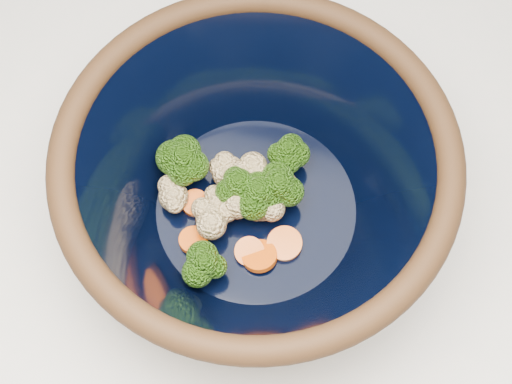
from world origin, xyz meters
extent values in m
cylinder|color=black|center=(-0.09, 0.10, 0.91)|extent=(0.20, 0.20, 0.01)
torus|color=black|center=(-0.09, 0.10, 1.04)|extent=(0.33, 0.33, 0.02)
cylinder|color=black|center=(-0.09, 0.10, 0.93)|extent=(0.19, 0.19, 0.00)
cylinder|color=#608442|center=(-0.16, 0.11, 0.94)|extent=(0.01, 0.01, 0.02)
ellipsoid|color=#3C7215|center=(-0.16, 0.11, 0.97)|extent=(0.04, 0.04, 0.04)
cylinder|color=#608442|center=(-0.11, 0.10, 0.94)|extent=(0.01, 0.01, 0.02)
ellipsoid|color=#3C7215|center=(-0.11, 0.10, 0.97)|extent=(0.04, 0.04, 0.04)
cylinder|color=#608442|center=(-0.07, 0.15, 0.94)|extent=(0.01, 0.01, 0.02)
ellipsoid|color=#3C7215|center=(-0.07, 0.15, 0.96)|extent=(0.04, 0.04, 0.03)
cylinder|color=#608442|center=(-0.12, 0.02, 0.94)|extent=(0.01, 0.01, 0.02)
ellipsoid|color=#3C7215|center=(-0.12, 0.02, 0.96)|extent=(0.04, 0.04, 0.03)
cylinder|color=#608442|center=(-0.07, 0.11, 0.94)|extent=(0.01, 0.01, 0.02)
ellipsoid|color=#3C7215|center=(-0.07, 0.11, 0.97)|extent=(0.04, 0.04, 0.04)
cylinder|color=#608442|center=(-0.09, 0.10, 0.94)|extent=(0.01, 0.01, 0.02)
ellipsoid|color=#3C7215|center=(-0.09, 0.10, 0.97)|extent=(0.04, 0.04, 0.04)
sphere|color=beige|center=(-0.16, 0.08, 0.95)|extent=(0.03, 0.03, 0.03)
sphere|color=beige|center=(-0.11, 0.10, 0.95)|extent=(0.03, 0.03, 0.03)
sphere|color=beige|center=(-0.07, 0.11, 0.95)|extent=(0.03, 0.03, 0.03)
sphere|color=beige|center=(-0.10, 0.12, 0.95)|extent=(0.03, 0.03, 0.03)
sphere|color=beige|center=(-0.12, 0.08, 0.95)|extent=(0.03, 0.03, 0.03)
sphere|color=beige|center=(-0.11, 0.12, 0.95)|extent=(0.03, 0.03, 0.03)
sphere|color=beige|center=(-0.12, 0.07, 0.95)|extent=(0.03, 0.03, 0.03)
sphere|color=beige|center=(-0.09, 0.10, 0.95)|extent=(0.03, 0.03, 0.03)
sphere|color=beige|center=(-0.09, 0.09, 0.95)|extent=(0.03, 0.03, 0.03)
sphere|color=beige|center=(-0.12, 0.12, 0.95)|extent=(0.03, 0.03, 0.03)
sphere|color=beige|center=(-0.08, 0.09, 0.95)|extent=(0.03, 0.03, 0.03)
cylinder|color=#E9590A|center=(-0.08, 0.05, 0.94)|extent=(0.03, 0.03, 0.01)
cylinder|color=#E9590A|center=(-0.14, 0.05, 0.94)|extent=(0.03, 0.03, 0.01)
cylinder|color=#E9590A|center=(-0.06, 0.07, 0.94)|extent=(0.03, 0.03, 0.01)
cylinder|color=#E9590A|center=(-0.07, 0.05, 0.94)|extent=(0.03, 0.03, 0.01)
cylinder|color=#E9590A|center=(-0.14, 0.08, 0.94)|extent=(0.03, 0.03, 0.01)
camera|label=1|loc=(-0.02, -0.16, 1.54)|focal=50.00mm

